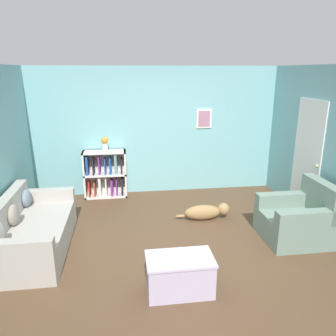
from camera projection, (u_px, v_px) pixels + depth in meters
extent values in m
plane|color=brown|center=(172.00, 241.00, 5.02)|extent=(14.00, 14.00, 0.00)
cube|color=#7AB7BC|center=(156.00, 131.00, 6.78)|extent=(5.60, 0.10, 2.60)
cube|color=silver|center=(204.00, 119.00, 6.78)|extent=(0.32, 0.02, 0.40)
cube|color=#A37089|center=(204.00, 119.00, 6.77)|extent=(0.24, 0.01, 0.32)
cube|color=white|center=(307.00, 159.00, 5.71)|extent=(0.02, 0.84, 2.05)
sphere|color=tan|center=(317.00, 166.00, 5.38)|extent=(0.05, 0.05, 0.05)
cube|color=#ADA89E|center=(35.00, 237.00, 4.73)|extent=(0.91, 1.88, 0.41)
cube|color=#ADA89E|center=(4.00, 213.00, 4.57)|extent=(0.16, 1.88, 0.37)
cube|color=#ADA89E|center=(14.00, 249.00, 3.82)|extent=(0.91, 0.16, 0.20)
cube|color=#ADA89E|center=(46.00, 195.00, 5.46)|extent=(0.91, 0.16, 0.20)
ellipsoid|color=gray|center=(13.00, 215.00, 4.59)|extent=(0.14, 0.31, 0.31)
ellipsoid|color=slate|center=(26.00, 198.00, 5.22)|extent=(0.14, 0.28, 0.28)
cube|color=silver|center=(85.00, 175.00, 6.61)|extent=(0.04, 0.31, 0.96)
cube|color=silver|center=(125.00, 173.00, 6.71)|extent=(0.04, 0.31, 0.96)
cube|color=silver|center=(106.00, 172.00, 6.80)|extent=(0.86, 0.02, 0.96)
cube|color=silver|center=(106.00, 195.00, 6.79)|extent=(0.86, 0.31, 0.04)
cube|color=silver|center=(105.00, 174.00, 6.66)|extent=(0.86, 0.31, 0.04)
cube|color=silver|center=(104.00, 152.00, 6.53)|extent=(0.86, 0.31, 0.04)
cube|color=#B22823|center=(90.00, 189.00, 6.69)|extent=(0.03, 0.23, 0.33)
cube|color=#234C9E|center=(87.00, 165.00, 6.55)|extent=(0.04, 0.23, 0.38)
cube|color=brown|center=(95.00, 189.00, 6.71)|extent=(0.03, 0.23, 0.30)
cube|color=black|center=(93.00, 166.00, 6.57)|extent=(0.03, 0.23, 0.33)
cube|color=silver|center=(100.00, 187.00, 6.71)|extent=(0.05, 0.23, 0.41)
cube|color=#7A2D84|center=(99.00, 165.00, 6.58)|extent=(0.03, 0.23, 0.37)
cube|color=silver|center=(106.00, 187.00, 6.73)|extent=(0.03, 0.23, 0.39)
cube|color=#234C9E|center=(105.00, 166.00, 6.60)|extent=(0.03, 0.23, 0.33)
cube|color=#7A2D84|center=(112.00, 188.00, 6.75)|extent=(0.05, 0.23, 0.34)
cube|color=#234C9E|center=(110.00, 165.00, 6.61)|extent=(0.04, 0.23, 0.33)
cube|color=#7A2D84|center=(117.00, 187.00, 6.76)|extent=(0.03, 0.23, 0.36)
cube|color=#60939E|center=(116.00, 163.00, 6.62)|extent=(0.05, 0.23, 0.41)
cube|color=black|center=(122.00, 186.00, 6.77)|extent=(0.04, 0.23, 0.38)
cube|color=black|center=(121.00, 166.00, 6.65)|extent=(0.03, 0.23, 0.30)
cube|color=gray|center=(294.00, 227.00, 5.03)|extent=(0.95, 0.88, 0.40)
cube|color=gray|center=(321.00, 198.00, 4.95)|extent=(0.18, 0.88, 0.51)
cube|color=gray|center=(309.00, 218.00, 4.60)|extent=(0.95, 0.18, 0.22)
cube|color=gray|center=(285.00, 199.00, 5.27)|extent=(0.95, 0.18, 0.22)
cube|color=#BCB2D1|center=(180.00, 275.00, 3.81)|extent=(0.76, 0.44, 0.45)
cube|color=silver|center=(180.00, 259.00, 3.75)|extent=(0.78, 0.46, 0.03)
ellipsoid|color=#9E7A4C|center=(203.00, 212.00, 5.71)|extent=(0.64, 0.24, 0.26)
sphere|color=#9E7A4C|center=(223.00, 209.00, 5.75)|extent=(0.21, 0.21, 0.21)
ellipsoid|color=#9E7A4C|center=(181.00, 216.00, 5.72)|extent=(0.20, 0.05, 0.05)
cylinder|color=silver|center=(105.00, 147.00, 6.50)|extent=(0.11, 0.11, 0.16)
sphere|color=orange|center=(105.00, 140.00, 6.46)|extent=(0.14, 0.14, 0.14)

